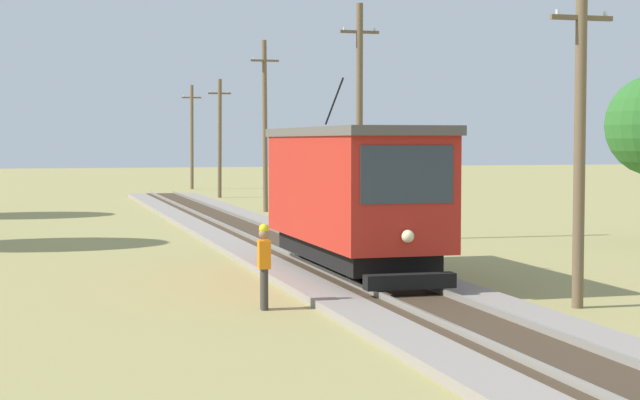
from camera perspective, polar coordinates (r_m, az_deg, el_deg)
name	(u,v)px	position (r m, az deg, el deg)	size (l,w,h in m)	color
red_tram	(352,192)	(25.97, 1.78, 0.42)	(2.60, 8.54, 4.79)	red
utility_pole_near_tram	(580,139)	(22.12, 14.10, 3.25)	(1.40, 0.25, 6.83)	brown
utility_pole_mid	(359,120)	(36.08, 2.18, 4.43)	(1.40, 0.25, 8.23)	brown
utility_pole_far	(265,124)	(50.92, -3.05, 4.19)	(1.40, 0.49, 8.41)	brown
utility_pole_distant	(220,137)	(63.58, -5.54, 3.47)	(1.40, 0.56, 7.24)	brown
utility_pole_horizon	(192,136)	(75.07, -7.06, 3.52)	(1.40, 0.50, 7.48)	brown
track_worker	(264,262)	(21.40, -3.09, -3.44)	(0.27, 0.40, 1.78)	#38332D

